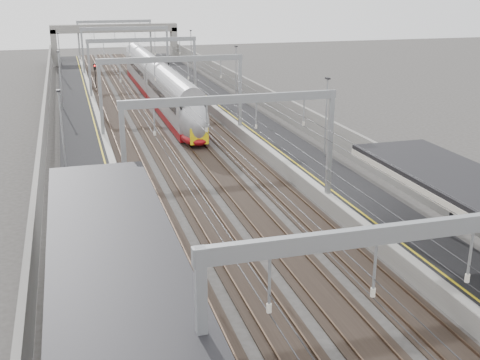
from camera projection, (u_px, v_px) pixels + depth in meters
platform_left at (83, 133)px, 55.56m from camera, size 4.00×120.00×1.00m
platform_right at (248, 123)px, 59.79m from camera, size 4.00×120.00×1.00m
tracks at (169, 132)px, 57.81m from camera, size 11.40×140.00×0.20m
overhead_line at (155, 60)px, 61.96m from camera, size 13.00×140.00×6.60m
canopy_left at (130, 327)px, 15.77m from camera, size 4.40×30.00×4.24m
overbridge at (115, 33)px, 106.38m from camera, size 22.00×2.20×6.90m
wall_left at (45, 124)px, 54.37m from camera, size 0.30×120.00×3.20m
wall_right at (279, 110)px, 60.29m from camera, size 0.30×120.00×3.20m
train at (160, 88)px, 70.92m from camera, size 2.55×46.54×4.04m
signal_green at (95, 72)px, 80.66m from camera, size 0.32×0.32×3.48m
signal_red_near at (163, 74)px, 78.46m from camera, size 0.32×0.32×3.48m
signal_red_far at (168, 65)px, 87.05m from camera, size 0.32×0.32×3.48m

